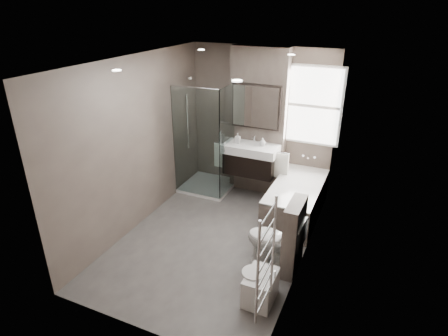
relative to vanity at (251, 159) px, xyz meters
The scene contains 15 objects.
room 1.53m from the vanity, 90.00° to the right, with size 2.70×3.90×2.70m.
vanity_pier 0.66m from the vanity, 90.00° to the left, with size 1.00×0.25×2.60m, color #5C5149.
vanity is the anchor object (origin of this frame).
mirror_cabinet 0.91m from the vanity, 90.00° to the left, with size 0.86×0.08×0.76m.
towel_left 0.56m from the vanity, behind, with size 0.24×0.06×0.44m, color white.
towel_right 0.56m from the vanity, ahead, with size 0.24×0.06×0.44m, color white.
shower_enclosure 0.80m from the vanity, behind, with size 0.90×0.90×2.00m.
bathtub 1.07m from the vanity, 19.37° to the right, with size 0.75×1.60×0.57m.
window 1.37m from the vanity, 26.58° to the left, with size 0.98×0.06×1.33m.
toilet 1.98m from the vanity, 60.13° to the right, with size 0.43×0.75×0.76m, color white.
cistern_box 2.08m from the vanity, 54.16° to the right, with size 0.19×0.55×1.00m.
bidet 2.65m from the vanity, 66.98° to the right, with size 0.40×0.46×0.48m.
towel_radiator 3.30m from the vanity, 67.55° to the right, with size 0.03×0.49×1.10m.
soap_bottle_a 0.43m from the vanity, behind, with size 0.08×0.08×0.18m, color white.
soap_bottle_b 0.38m from the vanity, 15.02° to the left, with size 0.11×0.11×0.14m, color white.
Camera 1 is at (2.02, -4.28, 3.28)m, focal length 30.00 mm.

